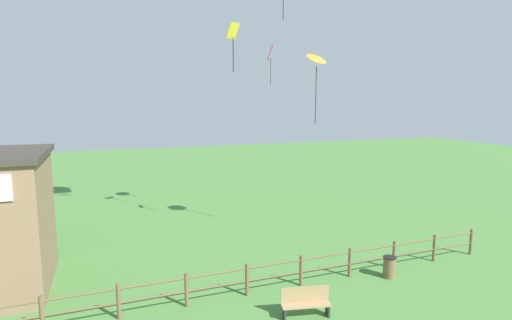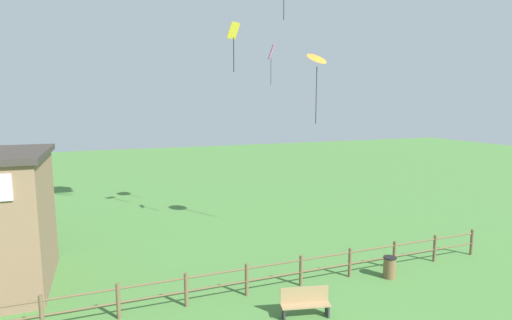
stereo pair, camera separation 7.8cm
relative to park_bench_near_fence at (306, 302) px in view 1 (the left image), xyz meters
name	(u,v)px [view 1 (the left image)]	position (x,y,z in m)	size (l,w,h in m)	color
wooden_fence	(275,273)	(-0.21, 2.13, 0.19)	(20.81, 0.14, 1.25)	brown
park_bench_near_fence	(306,302)	(0.00, 0.00, 0.00)	(1.73, 0.77, 1.01)	#9E7F56
trash_bin	(389,267)	(4.73, 1.45, -0.07)	(0.55, 0.55, 0.90)	brown
kite_orange_delta	(317,61)	(4.10, 6.76, 8.84)	(1.28, 1.20, 3.62)	orange
kite_pink_diamond	(271,57)	(2.00, 7.72, 9.03)	(0.40, 0.62, 2.01)	pink
kite_yellow_diamond	(233,37)	(0.76, 10.02, 10.26)	(0.77, 0.68, 2.60)	yellow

